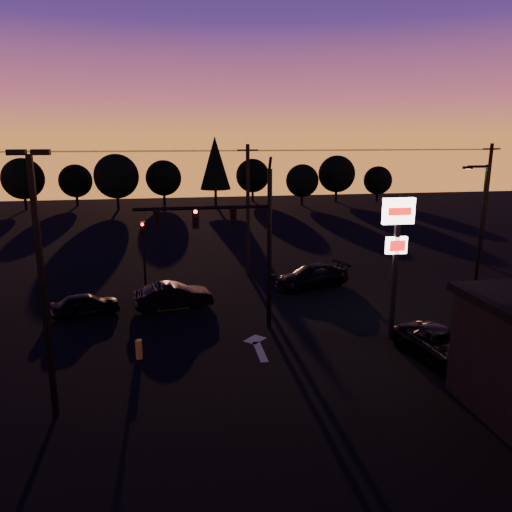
{
  "coord_description": "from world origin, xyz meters",
  "views": [
    {
      "loc": [
        -3.28,
        -19.62,
        9.56
      ],
      "look_at": [
        1.0,
        5.0,
        3.5
      ],
      "focal_mm": 35.0,
      "sensor_mm": 36.0,
      "label": 1
    }
  ],
  "objects_px": {
    "pylon_sign": "(397,239)",
    "car_left": "(86,304)",
    "bollard": "(139,349)",
    "suv_parked": "(443,346)",
    "traffic_signal_mast": "(237,233)",
    "streetlight": "(480,229)",
    "parking_lot_light": "(41,271)",
    "car_mid": "(173,296)",
    "secondary_signal": "(144,246)",
    "car_right": "(312,276)"
  },
  "relations": [
    {
      "from": "traffic_signal_mast",
      "to": "bollard",
      "type": "xyz_separation_m",
      "value": [
        -4.77,
        -2.77,
        -4.5
      ]
    },
    {
      "from": "car_mid",
      "to": "car_right",
      "type": "height_order",
      "value": "car_mid"
    },
    {
      "from": "pylon_sign",
      "to": "suv_parked",
      "type": "bearing_deg",
      "value": -67.52
    },
    {
      "from": "car_left",
      "to": "pylon_sign",
      "type": "bearing_deg",
      "value": -129.62
    },
    {
      "from": "secondary_signal",
      "to": "bollard",
      "type": "height_order",
      "value": "secondary_signal"
    },
    {
      "from": "streetlight",
      "to": "suv_parked",
      "type": "xyz_separation_m",
      "value": [
        -5.78,
        -6.74,
        -3.74
      ]
    },
    {
      "from": "car_mid",
      "to": "car_right",
      "type": "distance_m",
      "value": 9.21
    },
    {
      "from": "traffic_signal_mast",
      "to": "pylon_sign",
      "type": "xyz_separation_m",
      "value": [
        7.1,
        -2.49,
        -0.02
      ]
    },
    {
      "from": "pylon_sign",
      "to": "car_left",
      "type": "height_order",
      "value": "pylon_sign"
    },
    {
      "from": "suv_parked",
      "to": "car_left",
      "type": "bearing_deg",
      "value": 142.46
    },
    {
      "from": "traffic_signal_mast",
      "to": "car_mid",
      "type": "relative_size",
      "value": 1.97
    },
    {
      "from": "bollard",
      "to": "car_left",
      "type": "height_order",
      "value": "car_left"
    },
    {
      "from": "traffic_signal_mast",
      "to": "pylon_sign",
      "type": "bearing_deg",
      "value": -19.36
    },
    {
      "from": "secondary_signal",
      "to": "traffic_signal_mast",
      "type": "bearing_deg",
      "value": -56.81
    },
    {
      "from": "streetlight",
      "to": "car_left",
      "type": "xyz_separation_m",
      "value": [
        -21.92,
        1.85,
        -3.81
      ]
    },
    {
      "from": "pylon_sign",
      "to": "streetlight",
      "type": "xyz_separation_m",
      "value": [
        6.91,
        4.0,
        -0.49
      ]
    },
    {
      "from": "parking_lot_light",
      "to": "bollard",
      "type": "distance_m",
      "value": 6.94
    },
    {
      "from": "pylon_sign",
      "to": "bollard",
      "type": "height_order",
      "value": "pylon_sign"
    },
    {
      "from": "streetlight",
      "to": "car_right",
      "type": "bearing_deg",
      "value": 150.51
    },
    {
      "from": "car_mid",
      "to": "suv_parked",
      "type": "distance_m",
      "value": 14.49
    },
    {
      "from": "pylon_sign",
      "to": "bollard",
      "type": "xyz_separation_m",
      "value": [
        -11.87,
        -0.28,
        -4.48
      ]
    },
    {
      "from": "car_right",
      "to": "car_left",
      "type": "bearing_deg",
      "value": -94.88
    },
    {
      "from": "bollard",
      "to": "pylon_sign",
      "type": "bearing_deg",
      "value": 1.35
    },
    {
      "from": "parking_lot_light",
      "to": "car_left",
      "type": "height_order",
      "value": "parking_lot_light"
    },
    {
      "from": "suv_parked",
      "to": "car_right",
      "type": "bearing_deg",
      "value": 93.14
    },
    {
      "from": "car_left",
      "to": "car_right",
      "type": "height_order",
      "value": "car_right"
    },
    {
      "from": "car_left",
      "to": "suv_parked",
      "type": "distance_m",
      "value": 18.29
    },
    {
      "from": "traffic_signal_mast",
      "to": "parking_lot_light",
      "type": "height_order",
      "value": "parking_lot_light"
    },
    {
      "from": "traffic_signal_mast",
      "to": "parking_lot_light",
      "type": "xyz_separation_m",
      "value": [
        -7.4,
        -6.99,
        0.33
      ]
    },
    {
      "from": "streetlight",
      "to": "traffic_signal_mast",
      "type": "bearing_deg",
      "value": -173.86
    },
    {
      "from": "parking_lot_light",
      "to": "pylon_sign",
      "type": "height_order",
      "value": "parking_lot_light"
    },
    {
      "from": "car_mid",
      "to": "pylon_sign",
      "type": "bearing_deg",
      "value": -130.83
    },
    {
      "from": "traffic_signal_mast",
      "to": "car_right",
      "type": "xyz_separation_m",
      "value": [
        5.66,
        6.23,
        -4.22
      ]
    },
    {
      "from": "parking_lot_light",
      "to": "streetlight",
      "type": "distance_m",
      "value": 23.05
    },
    {
      "from": "suv_parked",
      "to": "parking_lot_light",
      "type": "bearing_deg",
      "value": 176.92
    },
    {
      "from": "car_left",
      "to": "bollard",
      "type": "bearing_deg",
      "value": -171.22
    },
    {
      "from": "parking_lot_light",
      "to": "streetlight",
      "type": "relative_size",
      "value": 1.14
    },
    {
      "from": "car_right",
      "to": "parking_lot_light",
      "type": "bearing_deg",
      "value": -61.46
    },
    {
      "from": "traffic_signal_mast",
      "to": "pylon_sign",
      "type": "height_order",
      "value": "traffic_signal_mast"
    },
    {
      "from": "bollard",
      "to": "suv_parked",
      "type": "bearing_deg",
      "value": -10.71
    },
    {
      "from": "car_left",
      "to": "streetlight",
      "type": "bearing_deg",
      "value": -113.14
    },
    {
      "from": "traffic_signal_mast",
      "to": "bollard",
      "type": "relative_size",
      "value": 9.92
    },
    {
      "from": "secondary_signal",
      "to": "parking_lot_light",
      "type": "relative_size",
      "value": 0.48
    },
    {
      "from": "pylon_sign",
      "to": "streetlight",
      "type": "distance_m",
      "value": 8.0
    },
    {
      "from": "pylon_sign",
      "to": "streetlight",
      "type": "bearing_deg",
      "value": 30.08
    },
    {
      "from": "car_right",
      "to": "car_mid",
      "type": "bearing_deg",
      "value": -90.8
    },
    {
      "from": "traffic_signal_mast",
      "to": "car_right",
      "type": "distance_m",
      "value": 9.41
    },
    {
      "from": "secondary_signal",
      "to": "suv_parked",
      "type": "height_order",
      "value": "secondary_signal"
    },
    {
      "from": "secondary_signal",
      "to": "suv_parked",
      "type": "bearing_deg",
      "value": -44.1
    },
    {
      "from": "car_mid",
      "to": "car_right",
      "type": "relative_size",
      "value": 0.88
    }
  ]
}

